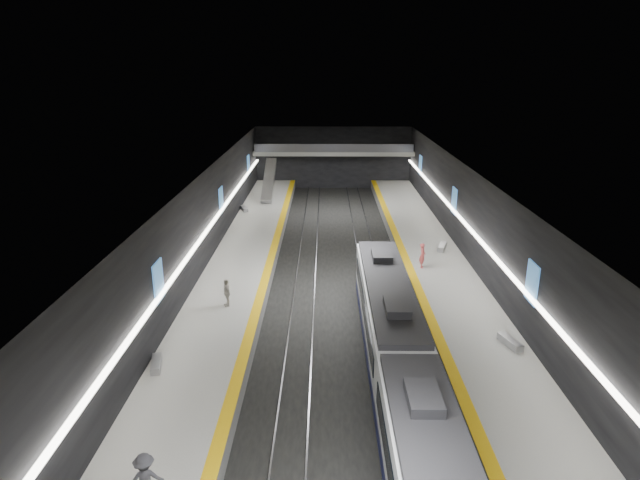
{
  "coord_description": "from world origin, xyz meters",
  "views": [
    {
      "loc": [
        -1.06,
        -34.24,
        15.46
      ],
      "look_at": [
        -1.44,
        6.17,
        2.2
      ],
      "focal_mm": 30.0,
      "sensor_mm": 36.0,
      "label": 1
    }
  ],
  "objects_px": {
    "bench_left_near": "(156,364)",
    "passenger_right_a": "(422,256)",
    "escalator": "(269,180)",
    "bench_left_far": "(244,209)",
    "bench_right_near": "(510,342)",
    "passenger_left_b": "(145,479)",
    "train": "(406,385)",
    "passenger_left_a": "(227,293)",
    "bench_right_far": "(442,247)"
  },
  "relations": [
    {
      "from": "bench_left_near",
      "to": "passenger_right_a",
      "type": "xyz_separation_m",
      "value": [
        15.73,
        14.1,
        0.75
      ]
    },
    {
      "from": "bench_left_near",
      "to": "passenger_right_a",
      "type": "bearing_deg",
      "value": 29.58
    },
    {
      "from": "escalator",
      "to": "bench_left_far",
      "type": "distance_m",
      "value": 6.92
    },
    {
      "from": "bench_right_near",
      "to": "passenger_left_b",
      "type": "relative_size",
      "value": 0.88
    },
    {
      "from": "bench_left_far",
      "to": "bench_right_near",
      "type": "xyz_separation_m",
      "value": [
        18.48,
        -28.04,
        0.0
      ]
    },
    {
      "from": "train",
      "to": "passenger_left_b",
      "type": "bearing_deg",
      "value": -150.82
    },
    {
      "from": "bench_right_near",
      "to": "passenger_right_a",
      "type": "bearing_deg",
      "value": 85.15
    },
    {
      "from": "bench_right_near",
      "to": "passenger_right_a",
      "type": "distance_m",
      "value": 12.06
    },
    {
      "from": "passenger_right_a",
      "to": "passenger_left_a",
      "type": "xyz_separation_m",
      "value": [
        -13.42,
        -6.85,
        -0.04
      ]
    },
    {
      "from": "passenger_right_a",
      "to": "bench_right_far",
      "type": "bearing_deg",
      "value": -21.1
    },
    {
      "from": "bench_left_far",
      "to": "passenger_left_a",
      "type": "height_order",
      "value": "passenger_left_a"
    },
    {
      "from": "train",
      "to": "bench_right_far",
      "type": "relative_size",
      "value": 16.33
    },
    {
      "from": "train",
      "to": "escalator",
      "type": "relative_size",
      "value": 3.76
    },
    {
      "from": "train",
      "to": "bench_left_far",
      "type": "height_order",
      "value": "train"
    },
    {
      "from": "bench_left_near",
      "to": "passenger_left_b",
      "type": "distance_m",
      "value": 8.99
    },
    {
      "from": "train",
      "to": "passenger_right_a",
      "type": "xyz_separation_m",
      "value": [
        3.73,
        17.34,
        -0.25
      ]
    },
    {
      "from": "passenger_left_a",
      "to": "bench_right_far",
      "type": "bearing_deg",
      "value": 100.54
    },
    {
      "from": "escalator",
      "to": "bench_right_far",
      "type": "height_order",
      "value": "escalator"
    },
    {
      "from": "passenger_right_a",
      "to": "bench_right_near",
      "type": "bearing_deg",
      "value": -158.11
    },
    {
      "from": "escalator",
      "to": "bench_right_near",
      "type": "height_order",
      "value": "escalator"
    },
    {
      "from": "bench_right_far",
      "to": "passenger_right_a",
      "type": "xyz_separation_m",
      "value": [
        -2.37,
        -4.14,
        0.72
      ]
    },
    {
      "from": "train",
      "to": "bench_right_far",
      "type": "height_order",
      "value": "train"
    },
    {
      "from": "bench_left_near",
      "to": "passenger_left_b",
      "type": "xyz_separation_m",
      "value": [
        2.32,
        -8.65,
        0.77
      ]
    },
    {
      "from": "passenger_right_a",
      "to": "escalator",
      "type": "bearing_deg",
      "value": 39.77
    },
    {
      "from": "escalator",
      "to": "bench_left_near",
      "type": "xyz_separation_m",
      "value": [
        -2.0,
        -36.83,
        -1.7
      ]
    },
    {
      "from": "bench_right_far",
      "to": "train",
      "type": "bearing_deg",
      "value": -85.19
    },
    {
      "from": "passenger_left_a",
      "to": "bench_right_near",
      "type": "bearing_deg",
      "value": 48.95
    },
    {
      "from": "passenger_right_a",
      "to": "passenger_left_b",
      "type": "distance_m",
      "value": 26.41
    },
    {
      "from": "escalator",
      "to": "bench_left_far",
      "type": "relative_size",
      "value": 4.78
    },
    {
      "from": "bench_right_near",
      "to": "passenger_left_b",
      "type": "height_order",
      "value": "passenger_left_b"
    },
    {
      "from": "bench_left_far",
      "to": "passenger_right_a",
      "type": "height_order",
      "value": "passenger_right_a"
    },
    {
      "from": "bench_left_far",
      "to": "escalator",
      "type": "bearing_deg",
      "value": 51.1
    },
    {
      "from": "train",
      "to": "passenger_left_b",
      "type": "distance_m",
      "value": 11.09
    },
    {
      "from": "passenger_left_b",
      "to": "escalator",
      "type": "bearing_deg",
      "value": -104.58
    },
    {
      "from": "bench_right_far",
      "to": "passenger_right_a",
      "type": "height_order",
      "value": "passenger_right_a"
    },
    {
      "from": "bench_right_far",
      "to": "passenger_left_a",
      "type": "relative_size",
      "value": 1.02
    },
    {
      "from": "bench_right_far",
      "to": "bench_left_near",
      "type": "bearing_deg",
      "value": -114.12
    },
    {
      "from": "passenger_left_a",
      "to": "passenger_left_b",
      "type": "relative_size",
      "value": 0.93
    },
    {
      "from": "bench_right_near",
      "to": "train",
      "type": "bearing_deg",
      "value": -157.14
    },
    {
      "from": "bench_left_far",
      "to": "bench_right_far",
      "type": "height_order",
      "value": "bench_right_far"
    },
    {
      "from": "bench_left_near",
      "to": "bench_left_far",
      "type": "xyz_separation_m",
      "value": [
        0.0,
        30.43,
        0.01
      ]
    },
    {
      "from": "escalator",
      "to": "passenger_right_a",
      "type": "height_order",
      "value": "escalator"
    },
    {
      "from": "escalator",
      "to": "passenger_right_a",
      "type": "xyz_separation_m",
      "value": [
        13.73,
        -22.73,
        -0.96
      ]
    },
    {
      "from": "bench_right_near",
      "to": "passenger_left_b",
      "type": "distance_m",
      "value": 19.59
    },
    {
      "from": "passenger_left_a",
      "to": "bench_left_far",
      "type": "bearing_deg",
      "value": 161.36
    },
    {
      "from": "bench_right_far",
      "to": "escalator",
      "type": "bearing_deg",
      "value": 151.52
    },
    {
      "from": "bench_left_near",
      "to": "passenger_left_b",
      "type": "bearing_deg",
      "value": -87.3
    },
    {
      "from": "bench_left_far",
      "to": "passenger_left_b",
      "type": "xyz_separation_m",
      "value": [
        2.32,
        -39.07,
        0.76
      ]
    },
    {
      "from": "train",
      "to": "passenger_right_a",
      "type": "height_order",
      "value": "train"
    },
    {
      "from": "bench_right_far",
      "to": "passenger_left_b",
      "type": "bearing_deg",
      "value": -99.76
    }
  ]
}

